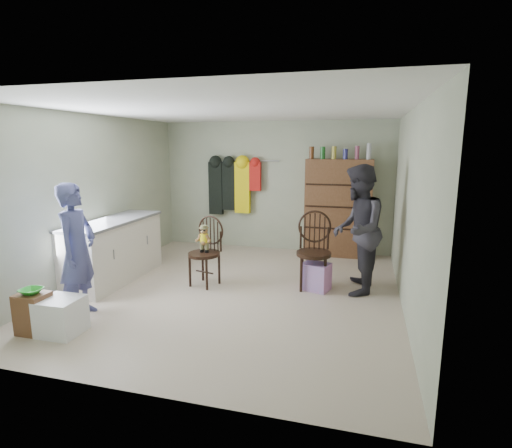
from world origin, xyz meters
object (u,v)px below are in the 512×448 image
(chair_far, at_px, (314,247))
(dresser, at_px, (338,208))
(counter, at_px, (114,250))
(chair_front, at_px, (206,246))

(chair_far, bearing_deg, dresser, 77.41)
(chair_far, xyz_separation_m, dresser, (0.20, 1.83, 0.31))
(counter, relative_size, chair_front, 1.81)
(counter, distance_m, chair_far, 3.03)
(counter, height_order, dresser, dresser)
(chair_far, relative_size, dresser, 0.54)
(counter, xyz_separation_m, chair_front, (1.45, 0.16, 0.12))
(chair_front, bearing_deg, chair_far, 25.18)
(counter, relative_size, dresser, 0.89)
(dresser, bearing_deg, chair_front, -129.36)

